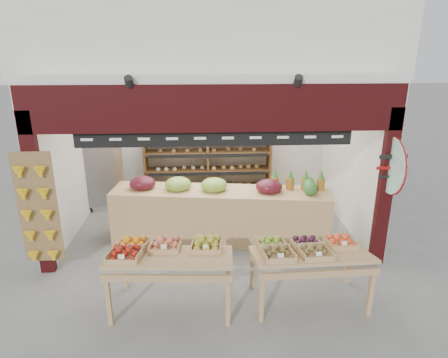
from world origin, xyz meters
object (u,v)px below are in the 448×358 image
mid_counter (219,213)px  display_table_left (163,253)px  back_shelving (208,153)px  refrigerator (104,166)px  watermelon_pile (299,236)px  display_table_right (305,251)px  cardboard_stack (150,208)px

mid_counter → display_table_left: 2.12m
back_shelving → refrigerator: refrigerator is taller
refrigerator → mid_counter: refrigerator is taller
watermelon_pile → display_table_right: bearing=-101.3°
display_table_left → watermelon_pile: display_table_left is taller
watermelon_pile → mid_counter: bearing=166.0°
display_table_right → display_table_left: bearing=179.1°
back_shelving → watermelon_pile: back_shelving is taller
refrigerator → mid_counter: 3.14m
display_table_left → back_shelving: bearing=80.2°
refrigerator → mid_counter: (2.50, -1.86, -0.39)m
mid_counter → display_table_left: bearing=-114.1°
display_table_left → display_table_right: (1.98, -0.03, -0.01)m
cardboard_stack → watermelon_pile: 3.20m
refrigerator → watermelon_pile: 4.59m
display_table_left → display_table_right: 1.98m
display_table_left → display_table_right: size_ratio=1.05×
back_shelving → display_table_left: back_shelving is taller
cardboard_stack → display_table_right: size_ratio=0.58×
back_shelving → display_table_left: (-0.68, -3.93, -0.34)m
refrigerator → cardboard_stack: 1.52m
cardboard_stack → watermelon_pile: (2.87, -1.43, -0.01)m
mid_counter → watermelon_pile: size_ratio=5.50×
refrigerator → mid_counter: bearing=-54.1°
cardboard_stack → display_table_right: (2.55, -3.02, 0.58)m
refrigerator → cardboard_stack: (1.08, -0.80, -0.72)m
refrigerator → display_table_left: (1.65, -3.78, -0.12)m
mid_counter → display_table_left: mid_counter is taller
cardboard_stack → display_table_right: display_table_right is taller
mid_counter → display_table_right: mid_counter is taller
back_shelving → display_table_left: size_ratio=1.67×
back_shelving → watermelon_pile: bearing=-55.7°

